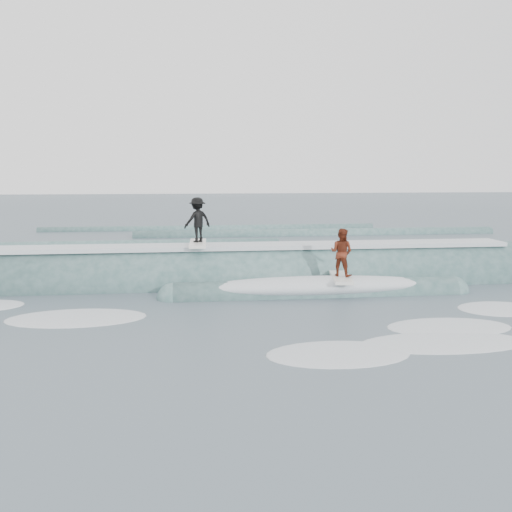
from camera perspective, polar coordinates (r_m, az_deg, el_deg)
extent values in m
plane|color=#374851|center=(16.15, 1.23, -5.40)|extent=(160.00, 160.00, 0.00)
cylinder|color=#345756|center=(19.93, -0.34, -2.70)|extent=(19.87, 2.45, 2.45)
cylinder|color=#345756|center=(18.10, 6.13, -3.91)|extent=(9.00, 1.00, 1.00)
sphere|color=#345756|center=(17.66, -8.29, -4.27)|extent=(1.00, 1.00, 1.00)
sphere|color=#345756|center=(19.59, 19.09, -3.38)|extent=(1.00, 1.00, 1.00)
cube|color=white|center=(19.71, -0.35, 1.00)|extent=(18.00, 1.30, 0.14)
ellipsoid|color=white|center=(18.04, 6.15, -2.98)|extent=(7.60, 1.30, 0.60)
cube|color=white|center=(19.58, -5.84, 1.26)|extent=(0.62, 2.02, 0.10)
imported|color=black|center=(19.49, -5.87, 3.62)|extent=(1.13, 0.98, 1.52)
cube|color=white|center=(18.17, 8.49, -2.13)|extent=(0.85, 2.06, 0.10)
imported|color=#5A2011|center=(18.04, 8.55, 0.37)|extent=(0.93, 0.90, 1.50)
ellipsoid|color=white|center=(12.52, 8.20, -9.68)|extent=(3.12, 2.13, 0.10)
ellipsoid|color=white|center=(16.01, -17.53, -5.93)|extent=(3.08, 2.10, 0.10)
ellipsoid|color=white|center=(17.67, 23.23, -4.88)|extent=(2.49, 1.70, 0.10)
ellipsoid|color=white|center=(13.86, 18.33, -8.23)|extent=(3.24, 2.21, 0.10)
ellipsoid|color=white|center=(15.22, 18.74, -6.74)|extent=(2.98, 2.03, 0.10)
cylinder|color=#345756|center=(30.43, -18.67, 0.78)|extent=(22.00, 0.70, 0.70)
cylinder|color=#345756|center=(34.63, 6.23, 2.08)|extent=(22.00, 0.80, 0.80)
cylinder|color=#345756|center=(37.74, -4.59, 2.64)|extent=(22.00, 0.60, 0.60)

